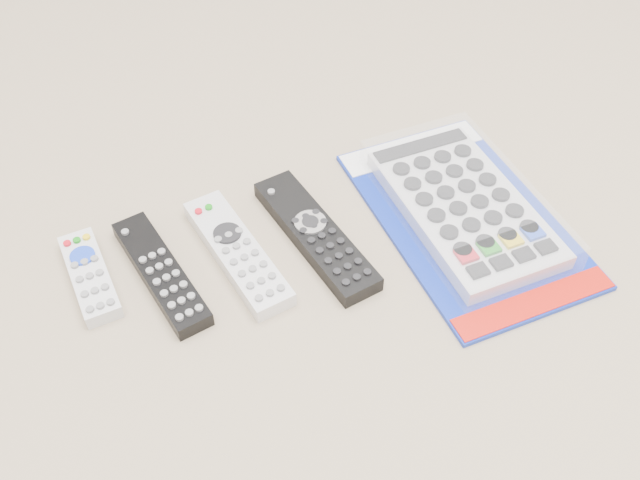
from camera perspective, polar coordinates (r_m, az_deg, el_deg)
name	(u,v)px	position (r m, az deg, el deg)	size (l,w,h in m)	color
remote_small_grey	(90,276)	(0.84, -17.95, -2.73)	(0.05, 0.13, 0.02)	#BDBDC0
remote_slim_black	(161,273)	(0.82, -12.59, -2.58)	(0.07, 0.19, 0.02)	black
remote_silver_dvd	(237,252)	(0.83, -6.62, -0.98)	(0.08, 0.20, 0.02)	silver
remote_large_black	(316,235)	(0.84, -0.34, 0.42)	(0.08, 0.22, 0.02)	black
jumbo_remote_packaged	(465,206)	(0.88, 11.49, 2.71)	(0.20, 0.33, 0.04)	#0E269C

